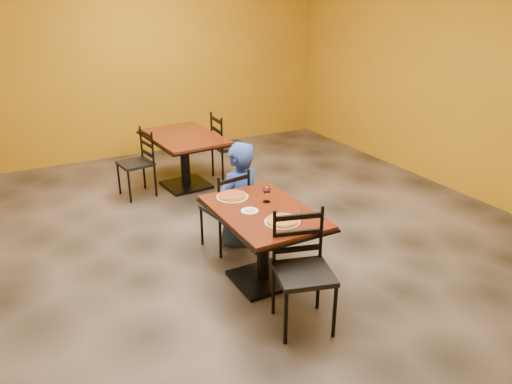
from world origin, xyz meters
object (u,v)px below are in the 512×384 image
chair_main_far (225,208)px  pizza_main (282,220)px  plate_far (232,197)px  wine_glass (267,193)px  plate_main (282,222)px  side_plate (250,211)px  table_second (184,149)px  diner (239,193)px  chair_main_near (304,274)px  table_main (263,229)px  pizza_far (232,195)px  chair_second_right (230,146)px  chair_second_left (135,164)px

chair_main_far → pizza_main: 1.15m
plate_far → wine_glass: wine_glass is taller
plate_main → side_plate: same height
plate_main → chair_main_far: bearing=92.2°
table_second → diner: diner is taller
table_second → chair_main_near: 3.44m
chair_main_far → diner: bearing=-172.5°
table_second → table_main: bearing=-95.1°
chair_main_near → diner: diner is taller
table_main → plate_far: plate_far is taller
table_second → pizza_far: pizza_far is taller
chair_main_far → wine_glass: size_ratio=5.02×
chair_second_right → pizza_main: 3.13m
pizza_main → chair_main_near: bearing=-97.6°
pizza_main → pizza_far: 0.72m
chair_main_near → side_plate: 0.83m
chair_main_near → diner: bearing=98.8°
table_main → side_plate: 0.24m
plate_main → pizza_main: 0.02m
pizza_main → side_plate: pizza_main is taller
chair_second_right → wine_glass: bearing=164.7°
plate_main → pizza_main: (0.00, 0.00, 0.02)m
chair_second_left → wine_glass: size_ratio=5.00×
table_main → plate_far: size_ratio=3.97×
diner → plate_main: diner is taller
chair_main_near → side_plate: bearing=112.4°
table_second → chair_second_right: 0.70m
chair_main_far → pizza_far: (-0.10, -0.40, 0.32)m
plate_far → diner: bearing=57.4°
chair_second_right → plate_main: bearing=165.6°
chair_second_left → side_plate: chair_second_left is taller
side_plate → table_main: bearing=-15.3°
table_main → chair_second_right: chair_second_right is taller
side_plate → plate_far: bearing=89.3°
chair_main_far → side_plate: size_ratio=5.64×
chair_second_left → side_plate: 2.69m
chair_main_far → table_second: bearing=-106.7°
table_second → chair_main_far: bearing=-97.9°
chair_main_near → chair_second_right: (0.98, 3.43, -0.00)m
pizza_main → plate_far: bearing=101.3°
table_main → chair_second_right: bearing=70.8°
wine_glass → chair_second_right: bearing=72.1°
chair_main_far → plate_main: size_ratio=2.91×
pizza_main → pizza_far: size_ratio=1.01×
table_main → table_second: bearing=84.9°
chair_second_right → side_plate: bearing=160.8°
plate_main → plate_far: size_ratio=1.00×
chair_main_near → pizza_main: (0.06, 0.45, 0.28)m
table_second → side_plate: (-0.36, -2.65, 0.19)m
chair_main_near → pizza_main: chair_main_near is taller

